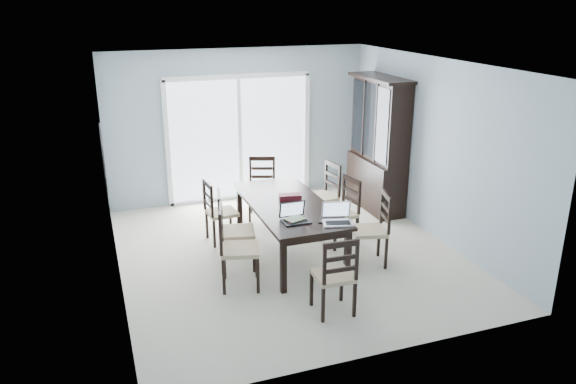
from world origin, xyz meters
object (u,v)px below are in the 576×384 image
Objects in this scene: chair_right_near at (377,221)px; cell_phone at (322,222)px; dining_table at (288,209)px; hot_tub at (185,161)px; chair_right_far at (326,188)px; game_box at (290,197)px; chair_left_near at (231,239)px; chair_left_mid at (229,222)px; china_hutch at (378,146)px; laptop_dark at (296,218)px; chair_left_far at (215,205)px; chair_right_mid at (345,204)px; chair_end_far at (262,181)px; laptop_silver at (338,219)px; chair_end_near at (337,269)px.

chair_right_near reaches higher than cell_phone.
dining_table is 1.25× the size of hot_tub.
game_box is (-0.84, -0.69, 0.18)m from chair_right_far.
chair_left_mid is at bearing -176.52° from chair_left_near.
china_hutch is 3.21m from chair_left_mid.
laptop_dark is 4.29m from hot_tub.
chair_left_near is 0.55m from chair_left_mid.
china_hutch is 3.55m from chair_left_near.
chair_left_far is 0.97× the size of chair_right_mid.
chair_left_far is at bearing 59.23° from chair_end_far.
chair_end_far reaches higher than chair_right_mid.
chair_left_mid is (-2.87, -1.35, -0.44)m from china_hutch.
game_box is at bearing -150.08° from china_hutch.
chair_left_far is at bearing 84.42° from chair_right_far.
dining_table is at bearing 125.27° from laptop_silver.
chair_right_mid is 10.94× the size of cell_phone.
laptop_dark is at bearing 104.97° from chair_right_near.
chair_right_near is at bearing 132.12° from chair_end_far.
dining_table is 1.98× the size of chair_right_mid.
laptop_dark is 0.51m from laptop_silver.
chair_left_far is 1.59m from laptop_dark.
chair_left_mid is at bearing 140.38° from laptop_dark.
chair_left_near is at bearing -92.26° from hot_tub.
chair_right_far reaches higher than hot_tub.
chair_right_mid is 3.29× the size of laptop_dark.
chair_left_mid is 1.94m from chair_right_near.
hot_tub is at bearing -167.75° from chair_left_near.
chair_left_mid is at bearing -173.44° from dining_table.
chair_end_far is at bearing 110.56° from laptop_silver.
laptop_silver is (-0.68, -0.24, 0.20)m from chair_right_near.
china_hutch reaches higher than chair_right_near.
chair_left_near is 4.19m from hot_tub.
chair_right_near is at bearing -118.22° from china_hutch.
chair_right_mid is 1.18m from cell_phone.
chair_left_mid reaches higher than chair_end_far.
chair_left_near reaches higher than chair_right_far.
laptop_dark is at bearing 97.47° from chair_end_near.
cell_phone is (0.20, 0.89, 0.17)m from chair_end_near.
cell_phone is at bearing -24.70° from laptop_dark.
dining_table is 0.96m from laptop_silver.
chair_left_far is 1.22m from chair_end_far.
laptop_silver is at bearing -69.92° from dining_table.
laptop_dark is at bearing -104.85° from game_box.
chair_left_near is 3.96× the size of game_box.
hot_tub is (0.05, 2.82, -0.11)m from chair_left_far.
laptop_dark is (-0.24, -2.19, 0.21)m from chair_end_far.
hot_tub is (-0.87, 3.43, -0.33)m from game_box.
chair_right_far reaches higher than chair_right_near.
chair_right_far is 3.23m from hot_tub.
chair_end_near is (-1.04, -1.03, -0.03)m from chair_right_near.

